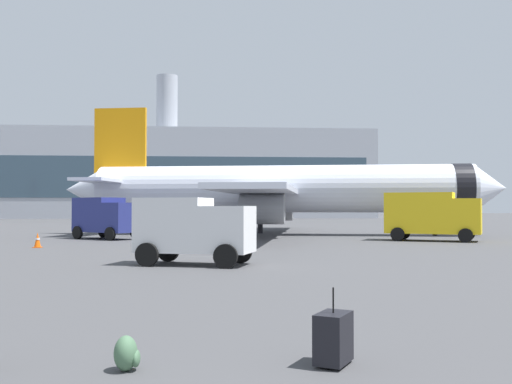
% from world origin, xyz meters
% --- Properties ---
extents(airplane_at_gate, '(35.62, 32.33, 10.50)m').
position_xyz_m(airplane_at_gate, '(5.45, 43.39, 3.66)').
color(airplane_at_gate, silver).
rests_on(airplane_at_gate, ground).
extents(service_truck, '(5.11, 4.74, 2.90)m').
position_xyz_m(service_truck, '(-7.33, 38.08, 1.61)').
color(service_truck, navy).
rests_on(service_truck, ground).
extents(fuel_truck, '(6.43, 4.89, 3.20)m').
position_xyz_m(fuel_truck, '(14.56, 34.19, 1.77)').
color(fuel_truck, yellow).
rests_on(fuel_truck, ground).
extents(cargo_van, '(4.80, 3.43, 2.60)m').
position_xyz_m(cargo_van, '(-0.67, 19.33, 1.45)').
color(cargo_van, white).
rests_on(cargo_van, ground).
extents(safety_cone_near, '(0.44, 0.44, 0.84)m').
position_xyz_m(safety_cone_near, '(-9.54, 29.60, 0.41)').
color(safety_cone_near, '#F2590C').
rests_on(safety_cone_near, ground).
extents(safety_cone_mid, '(0.44, 0.44, 0.64)m').
position_xyz_m(safety_cone_mid, '(-6.11, 46.55, 0.31)').
color(safety_cone_mid, '#F2590C').
rests_on(safety_cone_mid, ground).
extents(rolling_suitcase, '(0.67, 0.75, 1.10)m').
position_xyz_m(rolling_suitcase, '(1.75, 4.75, 0.39)').
color(rolling_suitcase, black).
rests_on(rolling_suitcase, ground).
extents(traveller_backpack, '(0.36, 0.40, 0.48)m').
position_xyz_m(traveller_backpack, '(-1.14, 4.69, 0.23)').
color(traveller_backpack, '#476B4C').
rests_on(traveller_backpack, ground).
extents(terminal_building, '(95.06, 19.85, 29.75)m').
position_xyz_m(terminal_building, '(-14.62, 119.41, 8.98)').
color(terminal_building, '#9EA3AD').
rests_on(terminal_building, ground).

